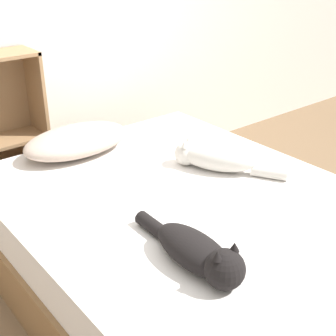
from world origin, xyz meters
name	(u,v)px	position (x,y,z in m)	size (l,w,h in m)	color
ground_plane	(186,285)	(0.00, 0.00, 0.00)	(8.00, 8.00, 0.00)	brown
wall_back	(39,1)	(0.00, 1.38, 1.25)	(8.00, 0.06, 2.50)	silver
bed	(187,244)	(0.00, 0.00, 0.25)	(1.54, 1.97, 0.51)	brown
pillow	(77,140)	(-0.14, 0.78, 0.58)	(0.61, 0.36, 0.15)	#B29E8E
cat_light	(215,157)	(0.31, 0.15, 0.57)	(0.38, 0.54, 0.15)	beige
cat_dark	(199,253)	(-0.30, -0.41, 0.57)	(0.17, 0.58, 0.17)	black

